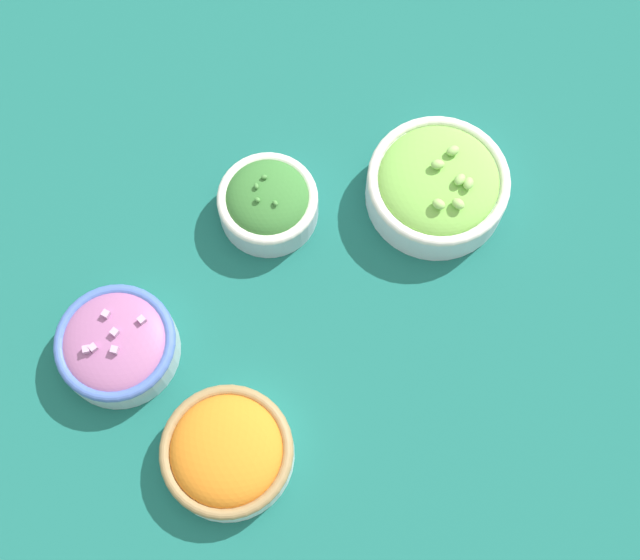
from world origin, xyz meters
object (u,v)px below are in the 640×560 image
bowl_broccoli (268,202)px  bowl_carrots (227,452)px  bowl_lettuce (438,185)px  bowl_red_onion (117,345)px

bowl_broccoli → bowl_carrots: bearing=29.5°
bowl_lettuce → bowl_broccoli: 0.20m
bowl_carrots → bowl_red_onion: 0.17m
bowl_carrots → bowl_red_onion: (-0.02, -0.17, 0.00)m
bowl_broccoli → bowl_red_onion: bowl_broccoli is taller
bowl_red_onion → bowl_carrots: bearing=84.1°
bowl_lettuce → bowl_red_onion: bearing=-25.0°
bowl_carrots → bowl_lettuce: bowl_lettuce is taller
bowl_red_onion → bowl_broccoli: bearing=173.4°
bowl_red_onion → bowl_lettuce: bearing=155.0°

